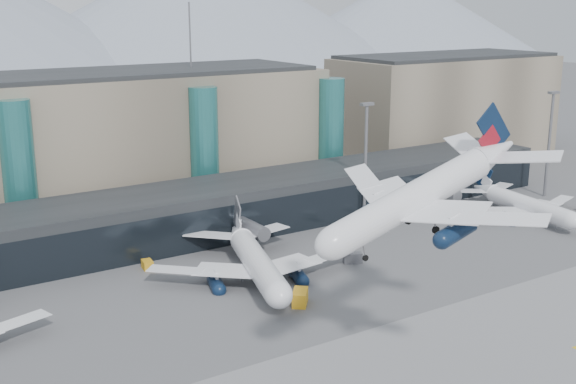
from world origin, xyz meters
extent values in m
plane|color=#515154|center=(0.00, 0.00, 0.00)|extent=(900.00, 900.00, 0.00)
cube|color=slate|center=(0.00, -15.00, 0.02)|extent=(400.00, 40.00, 0.04)
cube|color=black|center=(0.00, 58.00, 5.00)|extent=(170.00, 18.00, 10.00)
cube|color=black|center=(0.00, 49.10, 4.00)|extent=(170.00, 0.40, 8.00)
cylinder|color=slate|center=(0.00, 47.00, 4.20)|extent=(2.80, 14.00, 2.80)
cube|color=slate|center=(0.00, 47.00, 1.20)|extent=(1.20, 1.20, 2.40)
cylinder|color=slate|center=(50.00, 47.00, 4.20)|extent=(2.80, 14.00, 2.80)
cube|color=slate|center=(50.00, 47.00, 1.20)|extent=(1.20, 1.20, 2.40)
cube|color=gray|center=(-25.00, 90.00, 15.00)|extent=(130.00, 30.00, 30.00)
cube|color=black|center=(-25.00, 90.00, 30.50)|extent=(123.50, 28.00, 1.00)
cube|color=gray|center=(95.00, 90.00, 15.00)|extent=(70.00, 30.00, 30.00)
cube|color=black|center=(95.00, 90.00, 30.50)|extent=(66.50, 28.00, 1.00)
cylinder|color=#297474|center=(-35.00, 74.00, 14.00)|extent=(6.40, 6.40, 28.00)
cylinder|color=#297474|center=(5.00, 74.00, 14.00)|extent=(6.40, 6.40, 28.00)
cylinder|color=#297474|center=(40.00, 74.00, 14.00)|extent=(6.40, 6.40, 28.00)
cylinder|color=slate|center=(10.00, 90.00, 38.00)|extent=(0.40, 0.40, 16.00)
cone|color=gray|center=(160.00, 380.00, 42.50)|extent=(340.00, 340.00, 85.00)
cone|color=gray|center=(340.00, 380.00, 35.00)|extent=(300.00, 300.00, 70.00)
cylinder|color=slate|center=(30.00, 48.00, 12.50)|extent=(0.70, 0.70, 25.00)
cube|color=slate|center=(30.00, 48.00, 25.30)|extent=(3.00, 1.20, 0.60)
cylinder|color=slate|center=(80.00, 40.00, 12.50)|extent=(0.70, 0.70, 25.00)
cube|color=slate|center=(80.00, 40.00, 25.30)|extent=(3.00, 1.20, 0.60)
cylinder|color=white|center=(-9.39, -10.41, 25.62)|extent=(22.42, 4.43, 3.70)
ellipsoid|color=white|center=(-20.54, -10.77, 25.62)|extent=(5.29, 3.86, 3.70)
cone|color=white|center=(4.94, -9.94, 25.81)|extent=(6.49, 3.90, 3.70)
cube|color=white|center=(-7.54, -18.32, 25.01)|extent=(12.04, 16.66, 0.18)
cylinder|color=#0C1E38|center=(-8.88, -16.45, 23.13)|extent=(4.53, 2.18, 2.03)
cube|color=white|center=(5.09, -14.40, 25.99)|extent=(6.89, 8.77, 0.15)
cube|color=white|center=(-8.06, -2.39, 25.01)|extent=(11.24, 16.78, 0.18)
cylinder|color=#0C1E38|center=(-9.27, -4.34, 23.13)|extent=(4.53, 2.18, 2.03)
cube|color=white|center=(4.79, -5.48, 25.99)|extent=(6.51, 8.84, 0.15)
cube|color=#0C1E38|center=(5.26, -9.93, 28.77)|extent=(5.53, 0.40, 6.51)
cube|color=maroon|center=(4.30, -9.96, 27.66)|extent=(3.70, 0.38, 3.56)
cylinder|color=slate|center=(-17.20, -10.66, 23.22)|extent=(0.15, 0.15, 2.96)
cylinder|color=black|center=(-17.20, -10.66, 21.93)|extent=(0.66, 0.26, 0.66)
cylinder|color=black|center=(-8.37, -12.59, 21.93)|extent=(0.85, 0.36, 0.84)
cylinder|color=black|center=(-8.51, -8.16, 21.93)|extent=(0.85, 0.36, 0.84)
cylinder|color=white|center=(-7.32, 31.00, 4.80)|extent=(11.94, 26.11, 4.31)
ellipsoid|color=white|center=(-11.23, 18.60, 4.80)|extent=(5.93, 7.05, 4.31)
cone|color=white|center=(-2.29, 46.95, 5.02)|extent=(6.35, 8.39, 4.31)
cube|color=white|center=(2.10, 29.98, 4.09)|extent=(19.25, 8.69, 0.22)
cylinder|color=#0C1E38|center=(-0.47, 29.23, 1.89)|extent=(3.83, 5.67, 2.37)
cube|color=white|center=(2.67, 45.38, 5.23)|extent=(10.18, 5.41, 0.17)
cube|color=white|center=(-15.62, 35.57, 4.09)|extent=(17.97, 17.21, 0.22)
cylinder|color=#0C1E38|center=(-13.94, 33.48, 1.89)|extent=(3.83, 5.67, 2.37)
cube|color=white|center=(-7.25, 48.51, 5.23)|extent=(9.42, 9.50, 0.17)
cube|color=slate|center=(-2.18, 47.30, 8.47)|extent=(2.18, 6.22, 7.59)
cube|color=white|center=(-2.51, 46.24, 7.17)|extent=(1.58, 4.20, 4.15)
cylinder|color=slate|center=(-10.06, 22.32, 2.00)|extent=(0.17, 0.17, 3.45)
cylinder|color=black|center=(-10.06, 22.32, 0.49)|extent=(0.49, 0.81, 0.77)
cylinder|color=black|center=(-4.52, 31.29, 0.49)|extent=(0.66, 1.05, 0.98)
cylinder|color=black|center=(-9.45, 32.84, 0.49)|extent=(0.66, 1.05, 0.98)
cylinder|color=white|center=(60.72, 31.00, 4.28)|extent=(7.20, 23.51, 3.84)
ellipsoid|color=white|center=(59.02, 19.52, 4.28)|extent=(4.59, 5.89, 3.84)
cone|color=white|center=(62.91, 45.75, 4.48)|extent=(4.78, 7.12, 3.84)
cube|color=white|center=(69.16, 31.42, 3.65)|extent=(17.49, 10.13, 0.19)
cylinder|color=#0C1E38|center=(67.00, 30.40, 1.69)|extent=(2.77, 4.90, 2.11)
cube|color=white|center=(67.50, 45.07, 4.67)|extent=(9.23, 6.01, 0.15)
cube|color=white|center=(52.77, 33.85, 3.65)|extent=(16.93, 13.83, 0.19)
cylinder|color=#0C1E38|center=(54.54, 32.25, 1.69)|extent=(2.77, 4.90, 2.11)
cube|color=white|center=(58.32, 46.43, 4.67)|extent=(8.90, 7.78, 0.15)
cube|color=#0C1E38|center=(62.95, 46.08, 7.55)|extent=(1.07, 5.71, 6.77)
cube|color=white|center=(62.81, 45.10, 6.40)|extent=(0.83, 3.84, 3.70)
cylinder|color=slate|center=(59.53, 22.97, 1.78)|extent=(0.16, 0.16, 3.08)
cylinder|color=black|center=(59.53, 22.97, 0.44)|extent=(0.34, 0.71, 0.68)
cylinder|color=black|center=(63.15, 31.65, 0.44)|extent=(0.47, 0.92, 0.88)
cylinder|color=black|center=(58.58, 32.32, 0.44)|extent=(0.47, 0.92, 0.88)
cube|color=gold|center=(-20.87, 45.62, 0.79)|extent=(2.06, 2.94, 1.57)
cube|color=#4C4C51|center=(11.64, 28.43, 0.93)|extent=(3.77, 3.01, 1.85)
cube|color=silver|center=(20.78, 42.43, 0.79)|extent=(2.97, 3.02, 1.58)
cube|color=silver|center=(31.84, 41.32, 0.61)|extent=(2.24, 2.39, 1.21)
cube|color=gold|center=(-6.86, 18.00, 1.14)|extent=(4.30, 4.54, 2.27)
camera|label=1|loc=(-65.46, -68.73, 45.38)|focal=45.00mm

